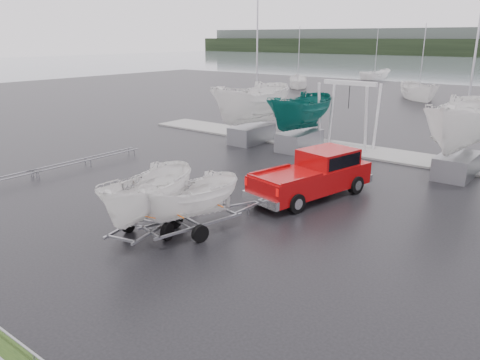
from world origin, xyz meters
TOP-DOWN VIEW (x-y plane):
  - ground_plane at (0.00, 0.00)m, footprint 120.00×120.00m
  - dock at (0.00, 13.00)m, footprint 30.00×3.00m
  - pickup_truck at (3.09, 4.13)m, footprint 3.20×6.15m
  - trailer_hitched at (1.70, -2.15)m, footprint 1.94×3.77m
  - trailer_parked at (0.63, -3.08)m, footprint 2.13×3.78m
  - boat_hoist at (0.22, 13.00)m, footprint 3.30×2.18m
  - keelboat_0 at (-5.48, 11.00)m, footprint 2.72×3.20m
  - keelboat_1 at (-2.00, 11.20)m, footprint 2.28×3.20m
  - keelboat_2 at (7.11, 11.00)m, footprint 2.74×3.20m
  - mast_rack_0 at (-9.00, 1.00)m, footprint 0.56×6.50m
  - mast_rack_2 at (4.00, -9.50)m, footprint 7.00×0.56m
  - moored_boat_0 at (-21.16, 42.48)m, footprint 3.39×3.41m
  - moored_boat_1 at (-4.24, 40.20)m, footprint 4.20×4.22m
  - moored_boat_4 at (-18.31, 61.66)m, footprint 3.20×3.24m

SIDE VIEW (x-z plane):
  - ground_plane at x=0.00m, z-range 0.00..0.00m
  - moored_boat_1 at x=-4.24m, z-range -5.98..5.98m
  - moored_boat_4 at x=-18.31m, z-range -5.61..5.62m
  - moored_boat_0 at x=-21.16m, z-range -5.61..5.62m
  - dock at x=0.00m, z-range -0.01..0.11m
  - mast_rack_0 at x=-9.00m, z-range 0.32..0.38m
  - mast_rack_2 at x=4.00m, z-range 0.32..0.38m
  - pickup_truck at x=3.09m, z-range 0.04..1.99m
  - trailer_hitched at x=1.70m, z-range 0.20..4.66m
  - boat_hoist at x=0.22m, z-range 0.61..4.73m
  - trailer_parked at x=0.63m, z-range 0.21..5.38m
  - keelboat_1 at x=-2.00m, z-range 0.02..7.19m
  - keelboat_0 at x=-5.48m, z-range -1.12..9.78m
  - keelboat_2 at x=7.11m, z-range -1.10..9.82m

